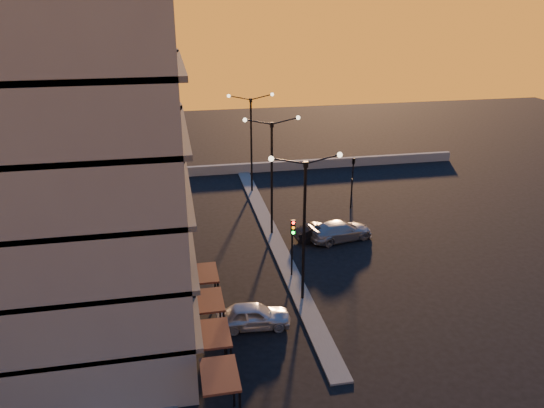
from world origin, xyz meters
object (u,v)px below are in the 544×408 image
Objects in this scene: traffic_light_main at (293,239)px; car_sedan at (319,232)px; car_wagon at (341,231)px; car_hatchback at (253,316)px; streetlamp_mid at (272,167)px.

traffic_light_main is 1.11× the size of car_sedan.
car_hatchback is at bearing 128.99° from car_wagon.
streetlamp_mid is 2.21× the size of car_hatchback.
traffic_light_main is 6.77m from car_sedan.
car_wagon is (8.56, 10.23, 0.02)m from car_hatchback.
car_hatchback is 0.83× the size of car_wagon.
car_wagon is (5.06, -2.04, -4.84)m from streetlamp_mid.
traffic_light_main reaches higher than car_sedan.
car_sedan is at bearing -26.93° from streetlamp_mid.
car_wagon is at bearing -105.84° from car_sedan.
car_sedan is at bearing 57.82° from traffic_light_main.
car_sedan is (3.40, -1.73, -4.96)m from streetlamp_mid.
traffic_light_main reaches higher than car_wagon.
car_wagon is (5.06, 5.09, -2.14)m from traffic_light_main.
car_wagon reaches higher than car_sedan.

